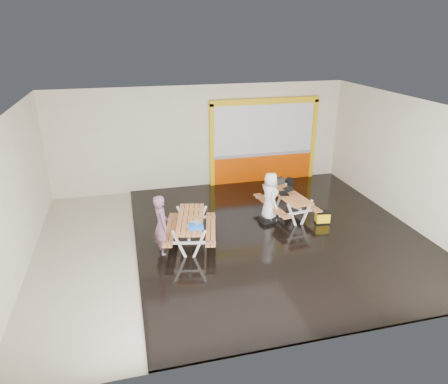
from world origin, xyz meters
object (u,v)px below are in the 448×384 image
object	(u,v)px
person_left	(162,225)
dark_case	(267,219)
laptop_left	(193,225)
fluke_bag	(322,218)
picnic_table_right	(287,199)
blue_pouch	(196,226)
laptop_right	(285,192)
person_right	(270,197)
toolbox	(278,181)
backpack	(289,184)
picnic_table_left	(191,225)

from	to	relation	value
person_left	dark_case	xyz separation A→B (m)	(3.07, 0.93, -0.66)
laptop_left	fluke_bag	xyz separation A→B (m)	(3.83, 0.69, -0.57)
picnic_table_right	laptop_left	xyz separation A→B (m)	(-3.02, -1.43, 0.22)
blue_pouch	person_left	bearing A→B (deg)	160.73
laptop_left	laptop_right	distance (m)	3.29
person_right	blue_pouch	distance (m)	2.71
toolbox	backpack	xyz separation A→B (m)	(0.39, 0.03, -0.15)
blue_pouch	person_right	bearing A→B (deg)	29.34
laptop_right	backpack	size ratio (longest dim) A/B	1.02
toolbox	backpack	size ratio (longest dim) A/B	1.05
picnic_table_right	fluke_bag	xyz separation A→B (m)	(0.81, -0.74, -0.35)
laptop_left	dark_case	size ratio (longest dim) A/B	0.85
blue_pouch	fluke_bag	xyz separation A→B (m)	(3.76, 0.77, -0.58)
fluke_bag	toolbox	bearing A→B (deg)	117.38
person_right	blue_pouch	bearing A→B (deg)	119.10
backpack	laptop_left	bearing A→B (deg)	-146.97
person_right	backpack	bearing A→B (deg)	-45.68
picnic_table_right	fluke_bag	world-z (taller)	picnic_table_right
laptop_left	blue_pouch	xyz separation A→B (m)	(0.07, -0.08, 0.01)
picnic_table_right	person_right	xyz separation A→B (m)	(-0.59, -0.18, 0.21)
laptop_left	backpack	xyz separation A→B (m)	(3.44, 2.24, -0.10)
person_right	toolbox	distance (m)	1.14
laptop_right	toolbox	world-z (taller)	toolbox
picnic_table_right	laptop_left	world-z (taller)	laptop_left
blue_pouch	laptop_left	bearing A→B (deg)	130.32
fluke_bag	backpack	bearing A→B (deg)	104.35
picnic_table_right	backpack	bearing A→B (deg)	62.83
dark_case	laptop_right	bearing A→B (deg)	25.44
laptop_right	person_left	bearing A→B (deg)	-161.63
dark_case	fluke_bag	xyz separation A→B (m)	(1.49, -0.44, 0.09)
picnic_table_right	laptop_left	bearing A→B (deg)	-154.72
picnic_table_left	blue_pouch	bearing A→B (deg)	-85.18
blue_pouch	backpack	distance (m)	4.09
toolbox	picnic_table_left	bearing A→B (deg)	-150.35
picnic_table_left	backpack	xyz separation A→B (m)	(3.42, 1.76, 0.11)
person_right	fluke_bag	size ratio (longest dim) A/B	3.29
person_right	backpack	world-z (taller)	person_right
laptop_right	backpack	distance (m)	0.95
laptop_right	fluke_bag	xyz separation A→B (m)	(0.87, -0.73, -0.58)
toolbox	backpack	world-z (taller)	toolbox
laptop_right	backpack	bearing A→B (deg)	59.59
person_right	blue_pouch	world-z (taller)	person_right
picnic_table_left	backpack	bearing A→B (deg)	27.22
picnic_table_left	fluke_bag	world-z (taller)	picnic_table_left
picnic_table_right	toolbox	size ratio (longest dim) A/B	4.65
picnic_table_right	dark_case	size ratio (longest dim) A/B	5.01
picnic_table_right	person_left	distance (m)	3.96
picnic_table_left	person_right	xyz separation A→B (m)	(2.41, 0.77, 0.21)
person_right	toolbox	world-z (taller)	person_right
fluke_bag	picnic_table_right	bearing A→B (deg)	137.71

